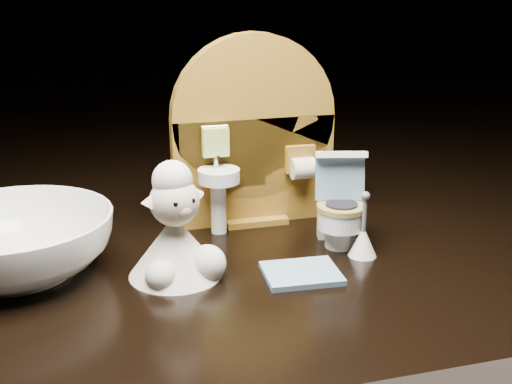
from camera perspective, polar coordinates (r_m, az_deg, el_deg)
backdrop_panel at (r=0.51m, az=-0.29°, el=4.45°), size 0.13×0.05×0.15m
toy_toilet at (r=0.48m, az=7.43°, el=-1.64°), size 0.04×0.05×0.07m
bath_mat at (r=0.43m, az=4.06°, el=-7.23°), size 0.05×0.04×0.00m
toilet_brush at (r=0.46m, az=9.49°, el=-4.16°), size 0.02×0.02×0.05m
plush_lamb at (r=0.42m, az=-7.09°, el=-3.93°), size 0.06×0.06×0.08m
ceramic_bowl at (r=0.46m, az=-20.66°, el=-4.38°), size 0.17×0.17×0.04m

